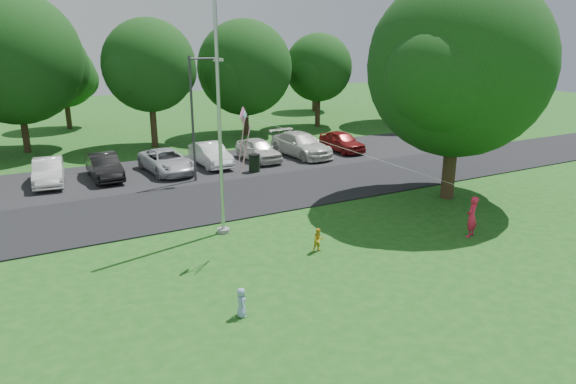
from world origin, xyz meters
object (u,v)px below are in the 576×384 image
woman (472,217)px  child_yellow (318,240)px  street_lamp (197,108)px  trash_can (254,163)px  child_blue (241,303)px  flagpole (219,128)px  kite (253,131)px  big_tree (458,70)px

woman → child_yellow: (-5.97, 1.54, -0.36)m
street_lamp → trash_can: bearing=5.7°
street_lamp → child_yellow: street_lamp is taller
woman → child_yellow: size_ratio=1.82×
woman → child_blue: bearing=-15.0°
woman → child_blue: woman is taller
trash_can → child_yellow: trash_can is taller
flagpole → child_yellow: size_ratio=11.27×
kite → trash_can: bearing=21.8°
woman → child_blue: 10.30m
street_lamp → woman: 14.64m
trash_can → big_tree: size_ratio=0.10×
big_tree → kite: size_ratio=1.22×
flagpole → street_lamp: flagpole is taller
trash_can → child_yellow: 11.74m
trash_can → big_tree: (6.05, -8.88, 5.49)m
street_lamp → kite: 10.14m
big_tree → kite: big_tree is taller
street_lamp → woman: size_ratio=4.06×
child_yellow → child_blue: 5.09m
child_yellow → kite: bearing=153.8°
woman → child_yellow: bearing=-36.6°
trash_can → woman: bearing=-76.0°
street_lamp → kite: size_ratio=0.77×
flagpole → child_yellow: bearing=-55.9°
woman → big_tree: bearing=-146.8°
big_tree → woman: 7.20m
street_lamp → big_tree: (9.37, -8.63, 2.08)m
trash_can → child_yellow: (-2.75, -11.42, -0.09)m
street_lamp → child_yellow: 11.72m
woman → kite: (-7.95, 2.68, 3.58)m
flagpole → child_yellow: (2.31, -3.42, -3.72)m
flagpole → big_tree: (11.11, -0.88, 1.86)m
child_yellow → big_tree: bearing=19.8°
trash_can → woman: woman is taller
flagpole → street_lamp: size_ratio=1.52×
kite → big_tree: bearing=-36.1°
flagpole → big_tree: big_tree is taller
trash_can → kite: (-4.73, -10.28, 3.86)m
big_tree → child_blue: bearing=-157.7°
big_tree → child_blue: size_ratio=12.17×
woman → child_yellow: 6.18m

